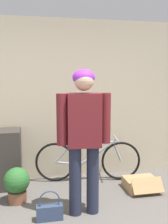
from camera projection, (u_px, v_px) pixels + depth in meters
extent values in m
cube|color=beige|center=(59.00, 100.00, 4.30)|extent=(8.00, 0.06, 2.60)
cube|color=white|center=(92.00, 154.00, 4.51)|extent=(0.08, 0.01, 0.12)
cylinder|color=#23283D|center=(75.00, 181.00, 3.18)|extent=(0.15, 0.15, 0.85)
cylinder|color=#23283D|center=(93.00, 179.00, 3.22)|extent=(0.15, 0.15, 0.85)
cube|color=maroon|center=(84.00, 120.00, 3.10)|extent=(0.41, 0.26, 0.64)
cylinder|color=maroon|center=(62.00, 120.00, 3.04)|extent=(0.13, 0.13, 0.61)
cylinder|color=maroon|center=(105.00, 118.00, 3.15)|extent=(0.13, 0.13, 0.61)
sphere|color=#DBB28E|center=(84.00, 81.00, 3.04)|extent=(0.23, 0.23, 0.23)
ellipsoid|color=purple|center=(84.00, 77.00, 3.05)|extent=(0.26, 0.24, 0.20)
torus|color=black|center=(55.00, 162.00, 4.19)|extent=(0.64, 0.13, 0.64)
torus|color=black|center=(121.00, 161.00, 4.26)|extent=(0.64, 0.13, 0.64)
cylinder|color=#999EA3|center=(68.00, 163.00, 4.21)|extent=(0.41, 0.09, 0.08)
cylinder|color=#999EA3|center=(64.00, 152.00, 4.18)|extent=(0.32, 0.08, 0.36)
cylinder|color=#999EA3|center=(77.00, 153.00, 4.19)|extent=(0.14, 0.05, 0.39)
cylinder|color=#999EA3|center=(97.00, 153.00, 4.21)|extent=(0.56, 0.12, 0.40)
cylinder|color=#999EA3|center=(94.00, 142.00, 4.19)|extent=(0.64, 0.13, 0.05)
cylinder|color=#999EA3|center=(117.00, 151.00, 4.23)|extent=(0.16, 0.06, 0.33)
cylinder|color=#999EA3|center=(115.00, 140.00, 4.20)|extent=(0.07, 0.04, 0.08)
cylinder|color=#999EA3|center=(116.00, 138.00, 4.20)|extent=(0.09, 0.46, 0.02)
ellipsoid|color=black|center=(74.00, 140.00, 4.16)|extent=(0.23, 0.11, 0.05)
cube|color=#334260|center=(50.00, 213.00, 3.09)|extent=(0.31, 0.11, 0.18)
torus|color=#334260|center=(49.00, 201.00, 3.07)|extent=(0.25, 0.02, 0.25)
cube|color=tan|center=(141.00, 184.00, 3.94)|extent=(0.49, 0.42, 0.15)
cube|color=tan|center=(148.00, 185.00, 3.72)|extent=(0.46, 0.15, 0.19)
cylinder|color=brown|center=(17.00, 196.00, 3.53)|extent=(0.25, 0.25, 0.16)
sphere|color=#2D6B2D|center=(17.00, 180.00, 3.50)|extent=(0.35, 0.35, 0.35)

